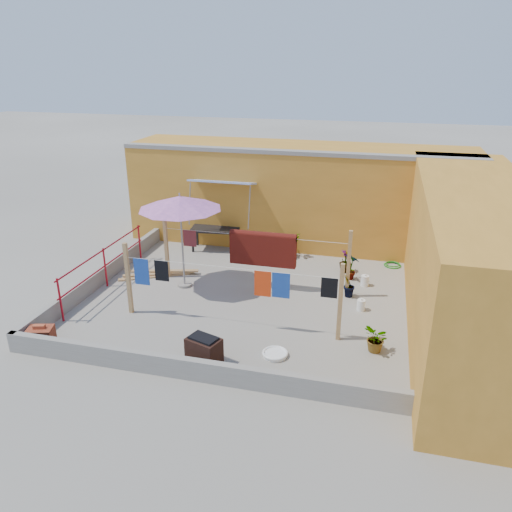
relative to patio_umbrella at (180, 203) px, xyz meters
name	(u,v)px	position (x,y,z in m)	size (l,w,h in m)	color
ground	(246,299)	(1.82, -0.35, -2.32)	(80.00, 80.00, 0.00)	#9E998E
wall_back	(298,194)	(2.32, 4.34, -0.71)	(11.00, 3.27, 3.21)	#C9852C
wall_right	(471,260)	(7.02, -0.35, -0.72)	(2.40, 9.00, 3.20)	#C9852C
parapet_front	(196,370)	(1.82, -3.93, -2.10)	(8.30, 0.16, 0.44)	gray
parapet_left	(103,275)	(-2.26, -0.35, -2.10)	(0.16, 7.30, 0.44)	gray
red_railing	(105,262)	(-2.03, -0.55, -1.60)	(0.05, 4.20, 1.10)	maroon
clothesline_rig	(258,254)	(2.02, 0.18, -1.26)	(5.09, 2.35, 1.80)	tan
patio_umbrella	(180,203)	(0.00, 0.00, 0.00)	(2.76, 2.76, 2.59)	gray
outdoor_table	(215,230)	(-0.08, 2.85, -1.67)	(1.62, 0.95, 0.72)	black
brick_stack	(41,336)	(-1.88, -3.55, -2.12)	(0.62, 0.52, 0.46)	#9B3923
lumber_pile	(159,274)	(-0.96, 0.43, -2.26)	(2.06, 1.12, 0.13)	tan
brazier	(204,350)	(1.79, -3.35, -2.03)	(0.77, 0.63, 0.60)	black
white_basin	(275,354)	(3.12, -2.75, -2.27)	(0.55, 0.55, 0.09)	white
water_jug_a	(361,305)	(4.73, -0.25, -2.18)	(0.20, 0.20, 0.32)	white
water_jug_b	(365,281)	(4.75, 1.23, -2.18)	(0.21, 0.21, 0.33)	white
green_hose	(393,265)	(5.48, 2.85, -2.29)	(0.51, 0.51, 0.07)	#1E7B1B
plant_back_a	(288,244)	(2.30, 2.85, -1.93)	(0.71, 0.61, 0.78)	#1B5F1C
plant_back_b	(346,261)	(4.15, 2.06, -2.00)	(0.36, 0.36, 0.65)	#1B5F1C
plant_right_a	(352,266)	(4.35, 1.56, -1.92)	(0.42, 0.29, 0.80)	#1B5F1C
plant_right_b	(349,286)	(4.36, 0.41, -2.00)	(0.36, 0.29, 0.65)	#1B5F1C
plant_right_c	(376,339)	(5.14, -2.07, -2.02)	(0.55, 0.47, 0.61)	#1B5F1C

